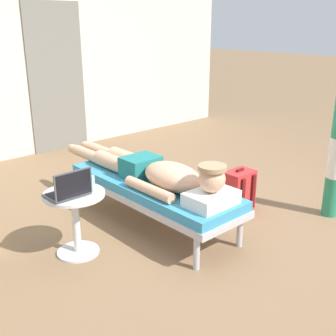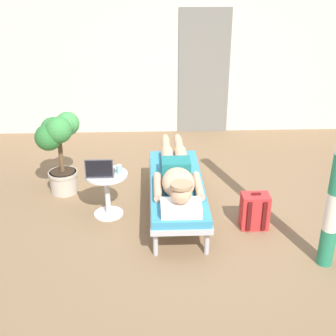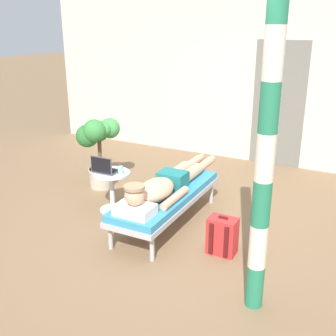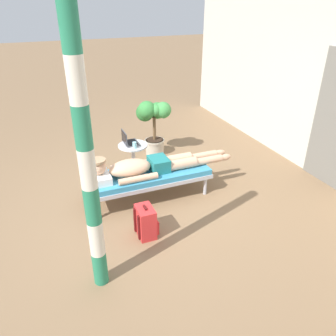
# 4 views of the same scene
# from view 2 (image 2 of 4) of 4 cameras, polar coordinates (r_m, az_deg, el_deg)

# --- Properties ---
(ground_plane) EXTENTS (40.00, 40.00, 0.00)m
(ground_plane) POSITION_cam_2_polar(r_m,az_deg,el_deg) (5.13, 2.78, -6.74)
(ground_plane) COLOR #846647
(house_wall_back) EXTENTS (7.60, 0.20, 2.70)m
(house_wall_back) POSITION_cam_2_polar(r_m,az_deg,el_deg) (7.54, -0.16, 14.65)
(house_wall_back) COLOR beige
(house_wall_back) RESTS_ON ground
(house_door_panel) EXTENTS (0.84, 0.03, 2.04)m
(house_door_panel) POSITION_cam_2_polar(r_m,az_deg,el_deg) (7.55, 4.58, 12.02)
(house_door_panel) COLOR slate
(house_door_panel) RESTS_ON ground
(lounge_chair) EXTENTS (0.61, 1.81, 0.42)m
(lounge_chair) POSITION_cam_2_polar(r_m,az_deg,el_deg) (5.11, 1.11, -2.42)
(lounge_chair) COLOR #B7B7BC
(lounge_chair) RESTS_ON ground
(person_reclining) EXTENTS (0.53, 2.17, 0.33)m
(person_reclining) POSITION_cam_2_polar(r_m,az_deg,el_deg) (5.00, 1.15, -0.84)
(person_reclining) COLOR white
(person_reclining) RESTS_ON lounge_chair
(side_table) EXTENTS (0.48, 0.48, 0.52)m
(side_table) POSITION_cam_2_polar(r_m,az_deg,el_deg) (5.13, -7.76, -2.42)
(side_table) COLOR silver
(side_table) RESTS_ON ground
(laptop) EXTENTS (0.31, 0.24, 0.23)m
(laptop) POSITION_cam_2_polar(r_m,az_deg,el_deg) (4.99, -8.65, -0.39)
(laptop) COLOR #4C4C51
(laptop) RESTS_ON side_table
(drink_glass) EXTENTS (0.06, 0.06, 0.11)m
(drink_glass) POSITION_cam_2_polar(r_m,az_deg,el_deg) (5.01, -6.21, -0.21)
(drink_glass) COLOR #99D8E5
(drink_glass) RESTS_ON side_table
(backpack) EXTENTS (0.30, 0.26, 0.42)m
(backpack) POSITION_cam_2_polar(r_m,az_deg,el_deg) (5.01, 10.94, -5.41)
(backpack) COLOR red
(backpack) RESTS_ON ground
(potted_plant) EXTENTS (0.49, 0.59, 1.05)m
(potted_plant) POSITION_cam_2_polar(r_m,az_deg,el_deg) (5.60, -13.79, 3.25)
(potted_plant) COLOR #BFB29E
(potted_plant) RESTS_ON ground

